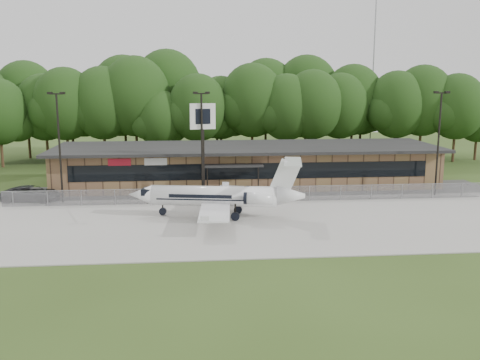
{
  "coord_description": "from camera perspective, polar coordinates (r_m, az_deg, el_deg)",
  "views": [
    {
      "loc": [
        -6.02,
        -33.3,
        11.34
      ],
      "look_at": [
        -1.84,
        12.0,
        2.74
      ],
      "focal_mm": 40.0,
      "sensor_mm": 36.0,
      "label": 1
    }
  ],
  "objects": [
    {
      "name": "ground",
      "position": [
        35.69,
        4.76,
        -7.86
      ],
      "size": [
        160.0,
        160.0,
        0.0
      ],
      "primitive_type": "plane",
      "color": "#2F4217",
      "rests_on": "ground"
    },
    {
      "name": "radio_mast",
      "position": [
        86.0,
        14.02,
        11.16
      ],
      "size": [
        0.2,
        0.2,
        25.0
      ],
      "primitive_type": "cylinder",
      "color": "gray",
      "rests_on": "ground"
    },
    {
      "name": "terminal",
      "position": [
        58.28,
        0.72,
        1.65
      ],
      "size": [
        41.0,
        11.65,
        4.3
      ],
      "color": "brown",
      "rests_on": "ground"
    },
    {
      "name": "light_pole_left",
      "position": [
        51.5,
        -18.74,
        4.16
      ],
      "size": [
        1.55,
        0.3,
        10.23
      ],
      "color": "black",
      "rests_on": "ground"
    },
    {
      "name": "pole_sign",
      "position": [
        50.3,
        -3.99,
        5.71
      ],
      "size": [
        2.4,
        0.66,
        9.13
      ],
      "rotation": [
        0.0,
        0.0,
        0.16
      ],
      "color": "black",
      "rests_on": "ground"
    },
    {
      "name": "treeline",
      "position": [
        75.64,
        -0.71,
        7.79
      ],
      "size": [
        72.0,
        12.0,
        15.0
      ],
      "primitive_type": null,
      "color": "#163611",
      "rests_on": "ground"
    },
    {
      "name": "light_pole_right",
      "position": [
        55.55,
        20.44,
        4.49
      ],
      "size": [
        1.55,
        0.3,
        10.23
      ],
      "color": "black",
      "rests_on": "ground"
    },
    {
      "name": "business_jet",
      "position": [
        44.16,
        -2.09,
        -1.81
      ],
      "size": [
        14.8,
        13.28,
        4.99
      ],
      "rotation": [
        0.0,
        0.0,
        -0.18
      ],
      "color": "white",
      "rests_on": "ground"
    },
    {
      "name": "fence",
      "position": [
        49.81,
        1.79,
        -1.55
      ],
      "size": [
        46.0,
        0.04,
        1.52
      ],
      "color": "gray",
      "rests_on": "ground"
    },
    {
      "name": "light_pole_mid",
      "position": [
        50.1,
        -4.09,
        4.53
      ],
      "size": [
        1.55,
        0.3,
        10.23
      ],
      "color": "black",
      "rests_on": "ground"
    },
    {
      "name": "parking_lot",
      "position": [
        54.33,
        1.21,
        -1.32
      ],
      "size": [
        50.0,
        9.0,
        0.06
      ],
      "primitive_type": "cube",
      "color": "#383835",
      "rests_on": "ground"
    },
    {
      "name": "apron",
      "position": [
        43.24,
        2.93,
        -4.46
      ],
      "size": [
        64.0,
        18.0,
        0.08
      ],
      "primitive_type": "cube",
      "color": "#9E9B93",
      "rests_on": "ground"
    },
    {
      "name": "suv",
      "position": [
        53.92,
        -21.35,
        -1.37
      ],
      "size": [
        5.59,
        2.96,
        1.5
      ],
      "primitive_type": "imported",
      "rotation": [
        0.0,
        0.0,
        1.48
      ],
      "color": "#333336",
      "rests_on": "ground"
    }
  ]
}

